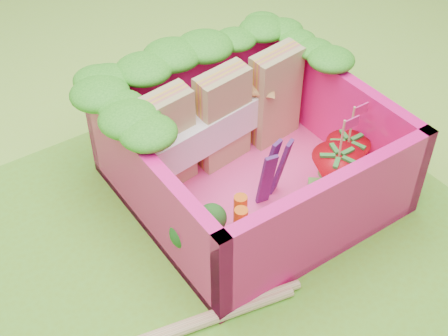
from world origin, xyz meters
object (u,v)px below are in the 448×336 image
Objects in this scene: sandwich_stack at (223,118)px; strawberry_left at (336,176)px; bento_box at (252,152)px; strawberry_right at (346,159)px; broccoli at (201,230)px.

strawberry_left is (0.30, -0.62, -0.13)m from sandwich_stack.
bento_box reaches higher than strawberry_right.
strawberry_left is at bearing -48.24° from bento_box.
bento_box is 4.10× the size of broccoli.
broccoli is 0.66× the size of strawberry_right.
sandwich_stack reaches higher than strawberry_left.
strawberry_left is 1.08× the size of strawberry_right.
bento_box is 2.49× the size of strawberry_left.
strawberry_left reaches higher than bento_box.
bento_box is at bearing 131.76° from strawberry_left.
sandwich_stack is at bearing 115.90° from strawberry_left.
sandwich_stack reaches higher than strawberry_right.
bento_box is 2.69× the size of strawberry_right.
broccoli is at bearing 175.40° from strawberry_left.
sandwich_stack is at bearing 88.75° from bento_box.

